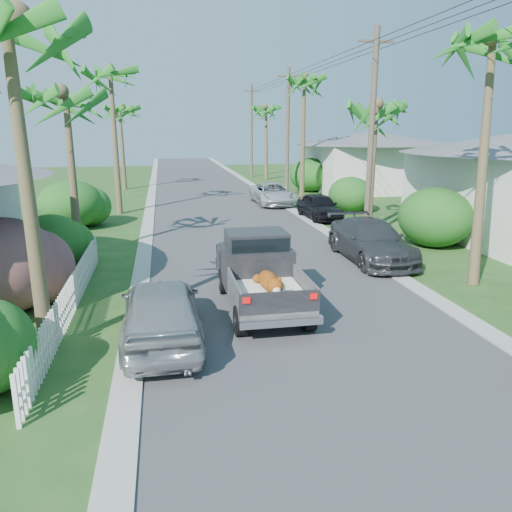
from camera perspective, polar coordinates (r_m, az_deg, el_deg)
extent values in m
plane|color=#214A1B|center=(10.03, 11.32, -15.25)|extent=(120.00, 120.00, 0.00)
cube|color=#38383A|center=(33.57, -4.59, 6.03)|extent=(8.00, 100.00, 0.02)
cube|color=#A5A39E|center=(33.40, -11.98, 5.75)|extent=(0.60, 100.00, 0.06)
cube|color=#A5A39E|center=(34.28, 2.62, 6.27)|extent=(0.60, 100.00, 0.06)
cylinder|color=black|center=(12.19, -1.77, -7.42)|extent=(0.28, 0.76, 0.76)
cylinder|color=black|center=(12.54, 5.99, -6.85)|extent=(0.28, 0.76, 0.76)
cylinder|color=black|center=(15.23, -3.64, -2.91)|extent=(0.28, 0.76, 0.76)
cylinder|color=black|center=(15.51, 2.61, -2.57)|extent=(0.28, 0.76, 0.76)
cube|color=slate|center=(12.85, 1.54, -5.10)|extent=(1.90, 2.40, 0.24)
cube|color=slate|center=(12.57, -2.56, -3.72)|extent=(0.06, 2.40, 0.55)
cube|color=slate|center=(12.94, 5.55, -3.24)|extent=(0.06, 2.40, 0.55)
cube|color=black|center=(11.65, 2.76, -5.33)|extent=(1.92, 0.08, 0.52)
cube|color=silver|center=(11.66, 2.91, -7.58)|extent=(1.98, 0.18, 0.18)
cube|color=red|center=(11.42, -1.10, -5.10)|extent=(0.18, 0.05, 0.14)
cube|color=red|center=(11.77, 6.63, -4.59)|extent=(0.18, 0.05, 0.14)
cube|color=black|center=(14.45, 0.02, -1.07)|extent=(1.94, 1.65, 1.10)
cube|color=black|center=(14.27, 0.02, 1.75)|extent=(1.70, 1.35, 0.55)
cube|color=black|center=(13.64, 0.54, 1.02)|extent=(1.60, 0.05, 0.45)
cube|color=black|center=(15.68, -0.81, -0.39)|extent=(1.94, 1.20, 0.80)
cube|color=white|center=(12.78, 1.55, -4.26)|extent=(1.70, 2.10, 0.16)
ellipsoid|color=orange|center=(12.78, 1.46, -2.84)|extent=(0.48, 1.25, 0.43)
sphere|color=orange|center=(12.06, 2.21, -3.52)|extent=(0.40, 0.40, 0.40)
ellipsoid|color=white|center=(12.81, 1.46, -3.27)|extent=(0.32, 0.86, 0.18)
imported|color=#313437|center=(19.39, 13.00, 1.68)|extent=(2.12, 5.18, 1.50)
imported|color=black|center=(27.81, 7.26, 5.62)|extent=(1.82, 4.13, 1.38)
imported|color=silver|center=(32.89, 1.90, 7.10)|extent=(2.37, 5.05, 1.40)
imported|color=#9C9EA2|center=(11.91, -10.77, -6.19)|extent=(1.89, 4.56, 1.55)
cone|color=brown|center=(11.46, -24.59, 6.03)|extent=(0.36, 0.71, 7.01)
cone|color=brown|center=(20.40, -20.24, 8.48)|extent=(0.36, 0.61, 6.21)
cone|color=brown|center=(30.16, -15.79, 12.21)|extent=(0.36, 0.36, 8.00)
cone|color=brown|center=(42.18, -15.03, 11.74)|extent=(0.36, 0.75, 6.51)
cone|color=brown|center=(17.11, 24.47, 9.27)|extent=(0.36, 0.73, 7.51)
cone|color=brown|center=(25.19, 13.14, 9.74)|extent=(0.36, 0.54, 6.01)
cone|color=brown|center=(35.38, 5.40, 13.10)|extent=(0.36, 0.36, 8.20)
cone|color=brown|center=(49.07, 1.17, 12.71)|extent=(0.36, 0.63, 6.81)
ellipsoid|color=#AF1959|center=(15.14, -26.98, -0.98)|extent=(3.00, 3.30, 2.60)
ellipsoid|color=#164D1A|center=(18.88, -22.44, 1.38)|extent=(2.40, 2.64, 2.00)
ellipsoid|color=#164D1A|center=(26.69, -20.39, 5.57)|extent=(3.20, 3.52, 2.40)
ellipsoid|color=#164D1A|center=(22.40, 19.77, 4.19)|extent=(3.00, 3.30, 2.50)
ellipsoid|color=#164D1A|center=(30.33, 10.75, 6.90)|extent=(2.60, 2.86, 2.10)
ellipsoid|color=#164D1A|center=(39.88, 6.24, 9.20)|extent=(3.20, 3.52, 2.60)
cube|color=white|center=(14.47, -20.30, -4.26)|extent=(0.10, 11.00, 1.00)
cube|color=silver|center=(41.55, 12.98, 9.82)|extent=(9.00, 8.00, 3.60)
cone|color=#595B60|center=(41.44, 13.16, 12.99)|extent=(6.48, 6.48, 1.00)
cylinder|color=brown|center=(22.89, 13.03, 13.07)|extent=(0.26, 0.26, 9.00)
cube|color=brown|center=(23.15, 13.62, 22.75)|extent=(1.60, 0.10, 0.10)
cylinder|color=brown|center=(37.15, 3.63, 13.81)|extent=(0.26, 0.26, 9.00)
cube|color=brown|center=(37.31, 3.73, 19.81)|extent=(1.60, 0.10, 0.10)
cylinder|color=brown|center=(51.83, -0.52, 14.03)|extent=(0.26, 0.26, 9.00)
cube|color=brown|center=(51.94, -0.53, 18.33)|extent=(1.60, 0.10, 0.10)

